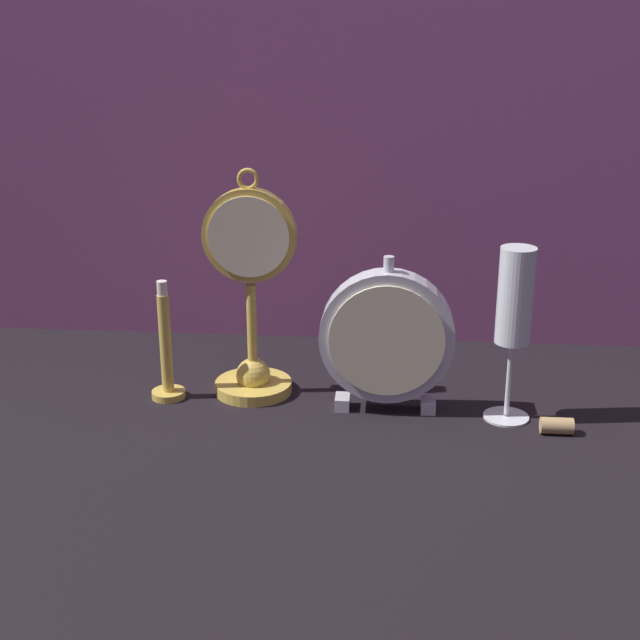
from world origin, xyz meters
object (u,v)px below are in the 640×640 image
(brass_candlestick, at_px, (166,358))
(wine_cork, at_px, (557,426))
(pocket_watch_on_stand, at_px, (251,307))
(mantel_clock_silver, at_px, (387,337))
(champagne_flute, at_px, (514,308))

(brass_candlestick, bearing_deg, wine_cork, -7.39)
(pocket_watch_on_stand, relative_size, mantel_clock_silver, 1.48)
(pocket_watch_on_stand, xyz_separation_m, mantel_clock_silver, (0.19, -0.05, -0.02))
(brass_candlestick, relative_size, wine_cork, 4.12)
(champagne_flute, height_order, brass_candlestick, champagne_flute)
(mantel_clock_silver, height_order, brass_candlestick, mantel_clock_silver)
(brass_candlestick, distance_m, wine_cork, 0.54)
(champagne_flute, bearing_deg, wine_cork, -34.58)
(pocket_watch_on_stand, relative_size, champagne_flute, 1.36)
(champagne_flute, distance_m, brass_candlestick, 0.48)
(pocket_watch_on_stand, bearing_deg, champagne_flute, -8.98)
(mantel_clock_silver, relative_size, wine_cork, 5.23)
(champagne_flute, xyz_separation_m, brass_candlestick, (-0.47, 0.03, -0.10))
(champagne_flute, distance_m, wine_cork, 0.16)
(pocket_watch_on_stand, distance_m, brass_candlestick, 0.14)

